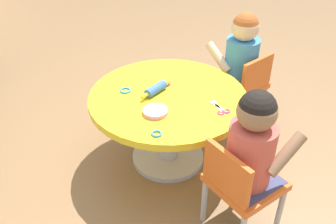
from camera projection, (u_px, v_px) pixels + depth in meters
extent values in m
plane|color=olive|center=(168.00, 158.00, 2.31)|extent=(10.00, 10.00, 0.00)
cylinder|color=silver|center=(168.00, 156.00, 2.30)|extent=(0.44, 0.44, 0.03)
cylinder|color=silver|center=(168.00, 131.00, 2.19)|extent=(0.12, 0.12, 0.42)
cylinder|color=yellow|center=(168.00, 98.00, 2.06)|extent=(0.88, 0.88, 0.04)
cylinder|color=#B7B7BC|center=(280.00, 210.00, 1.79)|extent=(0.03, 0.03, 0.28)
cylinder|color=#B7B7BC|center=(242.00, 179.00, 1.97)|extent=(0.03, 0.03, 0.28)
cylinder|color=#B7B7BC|center=(204.00, 200.00, 1.84)|extent=(0.03, 0.03, 0.28)
cube|color=orange|center=(245.00, 182.00, 1.73)|extent=(0.42, 0.42, 0.04)
cube|color=orange|center=(227.00, 174.00, 1.59)|extent=(0.21, 0.20, 0.22)
cube|color=#3F4772|center=(245.00, 181.00, 1.73)|extent=(0.38, 0.38, 0.04)
cylinder|color=#D8594C|center=(250.00, 154.00, 1.63)|extent=(0.21, 0.21, 0.30)
sphere|color=#997051|center=(257.00, 111.00, 1.50)|extent=(0.17, 0.17, 0.17)
sphere|color=black|center=(257.00, 109.00, 1.49)|extent=(0.16, 0.16, 0.16)
cylinder|color=#997051|center=(286.00, 154.00, 1.59)|extent=(0.19, 0.19, 0.17)
cylinder|color=#997051|center=(248.00, 129.00, 1.74)|extent=(0.19, 0.19, 0.17)
cylinder|color=#B7B7BC|center=(234.00, 90.00, 2.72)|extent=(0.03, 0.03, 0.28)
cylinder|color=#B7B7BC|center=(209.00, 103.00, 2.58)|extent=(0.03, 0.03, 0.28)
cylinder|color=#B7B7BC|center=(263.00, 105.00, 2.55)|extent=(0.03, 0.03, 0.28)
cylinder|color=#B7B7BC|center=(238.00, 119.00, 2.41)|extent=(0.03, 0.03, 0.28)
cube|color=orange|center=(238.00, 84.00, 2.48)|extent=(0.42, 0.42, 0.04)
cube|color=orange|center=(257.00, 75.00, 2.32)|extent=(0.22, 0.20, 0.22)
cube|color=#3F4772|center=(238.00, 84.00, 2.47)|extent=(0.38, 0.38, 0.04)
cylinder|color=#3F8CCC|center=(241.00, 61.00, 2.38)|extent=(0.21, 0.21, 0.30)
sphere|color=beige|center=(245.00, 27.00, 2.25)|extent=(0.17, 0.17, 0.17)
sphere|color=#B25926|center=(246.00, 25.00, 2.24)|extent=(0.16, 0.16, 0.16)
cylinder|color=beige|center=(241.00, 48.00, 2.49)|extent=(0.18, 0.20, 0.17)
cylinder|color=beige|center=(218.00, 57.00, 2.37)|extent=(0.18, 0.20, 0.17)
cylinder|color=#3F72CC|center=(156.00, 89.00, 2.05)|extent=(0.15, 0.12, 0.05)
cylinder|color=yellow|center=(145.00, 96.00, 1.99)|extent=(0.05, 0.04, 0.02)
cylinder|color=yellow|center=(166.00, 82.00, 2.11)|extent=(0.05, 0.04, 0.02)
cube|color=silver|center=(217.00, 106.00, 1.95)|extent=(0.09, 0.09, 0.01)
cube|color=silver|center=(217.00, 106.00, 1.95)|extent=(0.11, 0.06, 0.01)
torus|color=#D83F99|center=(227.00, 111.00, 1.91)|extent=(0.05, 0.05, 0.01)
torus|color=#D83F99|center=(221.00, 113.00, 1.90)|extent=(0.05, 0.05, 0.01)
cylinder|color=pink|center=(155.00, 111.00, 1.89)|extent=(0.13, 0.13, 0.02)
torus|color=#3F99D8|center=(125.00, 90.00, 2.08)|extent=(0.06, 0.06, 0.01)
torus|color=#D83FA5|center=(165.00, 83.00, 2.14)|extent=(0.06, 0.06, 0.01)
torus|color=#3F99D8|center=(157.00, 134.00, 1.75)|extent=(0.05, 0.05, 0.01)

